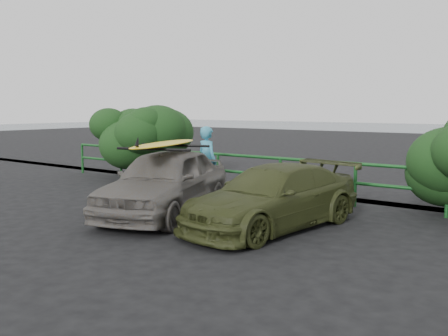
# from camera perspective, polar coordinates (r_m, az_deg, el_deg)

# --- Properties ---
(ground) EXTENTS (80.00, 80.00, 0.00)m
(ground) POSITION_cam_1_polar(r_m,az_deg,el_deg) (9.76, -14.11, -6.84)
(ground) COLOR black
(guardrail) EXTENTS (14.00, 0.08, 1.04)m
(guardrail) POSITION_cam_1_polar(r_m,az_deg,el_deg) (13.33, 2.73, -0.70)
(guardrail) COLOR #164F1E
(guardrail) RESTS_ON ground
(shrub_left) EXTENTS (3.20, 2.40, 2.12)m
(shrub_left) POSITION_cam_1_polar(r_m,az_deg,el_deg) (16.70, -10.25, 2.60)
(shrub_left) COLOR #183B15
(shrub_left) RESTS_ON ground
(sedan) EXTENTS (2.93, 4.51, 1.43)m
(sedan) POSITION_cam_1_polar(r_m,az_deg,el_deg) (10.70, -6.76, -1.58)
(sedan) COLOR #5E5953
(sedan) RESTS_ON ground
(olive_vehicle) EXTENTS (2.25, 4.30, 1.19)m
(olive_vehicle) POSITION_cam_1_polar(r_m,az_deg,el_deg) (9.52, 5.58, -3.33)
(olive_vehicle) COLOR #343A19
(olive_vehicle) RESTS_ON ground
(man) EXTENTS (0.77, 0.62, 1.82)m
(man) POSITION_cam_1_polar(r_m,az_deg,el_deg) (12.76, -1.90, 0.72)
(man) COLOR teal
(man) RESTS_ON ground
(roof_rack) EXTENTS (1.90, 1.60, 0.05)m
(roof_rack) POSITION_cam_1_polar(r_m,az_deg,el_deg) (10.62, -6.81, 2.38)
(roof_rack) COLOR black
(roof_rack) RESTS_ON sedan
(surfboard) EXTENTS (1.49, 2.94, 0.09)m
(surfboard) POSITION_cam_1_polar(r_m,az_deg,el_deg) (10.61, -6.82, 2.76)
(surfboard) COLOR yellow
(surfboard) RESTS_ON roof_rack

